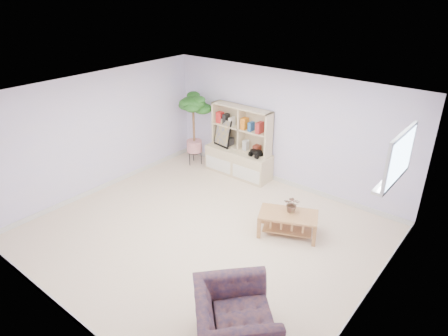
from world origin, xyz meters
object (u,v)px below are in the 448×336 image
Objects in this scene: floor_tree at (194,130)px; coffee_table at (288,224)px; armchair at (235,317)px; storage_unit at (239,142)px.

coffee_table is at bearing -19.59° from floor_tree.
armchair is at bearing -42.16° from floor_tree.
storage_unit reaches higher than armchair.
armchair is (3.87, -3.50, -0.45)m from floor_tree.
armchair is (0.67, -2.36, 0.19)m from coffee_table.
floor_tree reaches higher than coffee_table.
floor_tree is at bearing -170.56° from storage_unit.
floor_tree is (-3.20, 1.14, 0.65)m from coffee_table.
floor_tree is (-1.14, -0.19, 0.08)m from storage_unit.
coffee_table is 0.92× the size of armchair.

